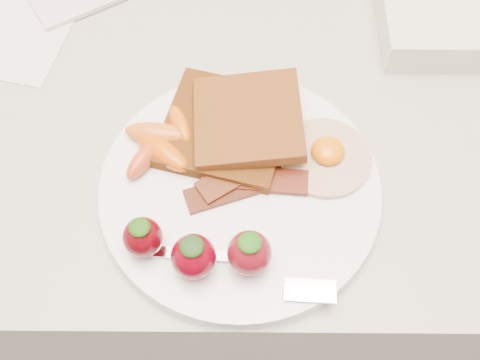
{
  "coord_description": "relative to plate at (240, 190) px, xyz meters",
  "views": [
    {
      "loc": [
        0.02,
        1.26,
        1.42
      ],
      "look_at": [
        0.02,
        1.54,
        0.93
      ],
      "focal_mm": 45.0,
      "sensor_mm": 36.0,
      "label": 1
    }
  ],
  "objects": [
    {
      "name": "strawberries",
      "position": [
        -0.03,
        -0.08,
        0.03
      ],
      "size": [
        0.13,
        0.06,
        0.05
      ],
      "color": "#480108",
      "rests_on": "plate"
    },
    {
      "name": "plate",
      "position": [
        0.0,
        0.0,
        0.0
      ],
      "size": [
        0.27,
        0.27,
        0.02
      ],
      "primitive_type": "cylinder",
      "color": "white",
      "rests_on": "counter"
    },
    {
      "name": "counter",
      "position": [
        -0.02,
        0.16,
        -0.46
      ],
      "size": [
        2.0,
        0.6,
        0.9
      ],
      "primitive_type": "cube",
      "color": "gray",
      "rests_on": "ground"
    },
    {
      "name": "bacon_strips",
      "position": [
        0.01,
        0.0,
        0.01
      ],
      "size": [
        0.12,
        0.09,
        0.01
      ],
      "color": "black",
      "rests_on": "plate"
    },
    {
      "name": "baby_carrots",
      "position": [
        -0.08,
        0.04,
        0.02
      ],
      "size": [
        0.07,
        0.09,
        0.02
      ],
      "color": "#C75916",
      "rests_on": "plate"
    },
    {
      "name": "fried_egg",
      "position": [
        0.08,
        0.03,
        0.01
      ],
      "size": [
        0.11,
        0.11,
        0.02
      ],
      "color": "beige",
      "rests_on": "plate"
    },
    {
      "name": "toast_lower",
      "position": [
        -0.02,
        0.06,
        0.02
      ],
      "size": [
        0.14,
        0.14,
        0.01
      ],
      "primitive_type": "cube",
      "rotation": [
        0.0,
        0.0,
        -0.25
      ],
      "color": "black",
      "rests_on": "plate"
    },
    {
      "name": "toast_upper",
      "position": [
        0.01,
        0.06,
        0.03
      ],
      "size": [
        0.11,
        0.11,
        0.02
      ],
      "primitive_type": "cube",
      "rotation": [
        0.0,
        -0.1,
        0.06
      ],
      "color": "#421609",
      "rests_on": "toast_lower"
    },
    {
      "name": "fork",
      "position": [
        0.01,
        -0.09,
        0.01
      ],
      "size": [
        0.17,
        0.05,
        0.0
      ],
      "color": "silver",
      "rests_on": "plate"
    }
  ]
}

